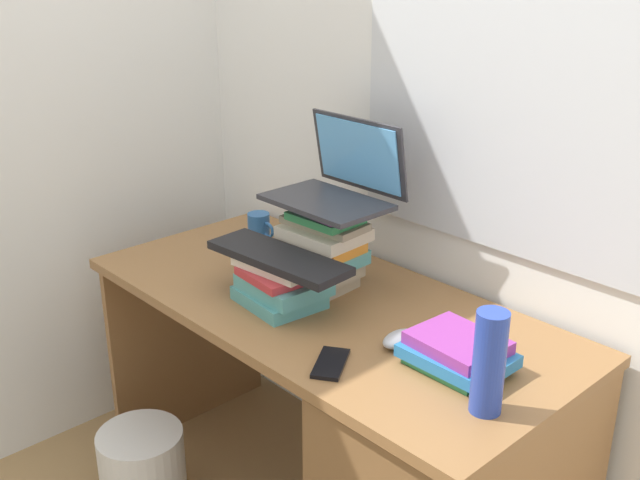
# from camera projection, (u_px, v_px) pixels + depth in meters

# --- Properties ---
(wall_back) EXTENTS (6.00, 0.06, 2.60)m
(wall_back) POSITION_uv_depth(u_px,v_px,m) (424.00, 72.00, 2.09)
(wall_back) COLOR white
(wall_back) RESTS_ON ground
(wall_left) EXTENTS (0.05, 6.00, 2.60)m
(wall_left) POSITION_uv_depth(u_px,v_px,m) (126.00, 50.00, 2.51)
(wall_left) COLOR silver
(wall_left) RESTS_ON ground
(desk) EXTENTS (1.42, 0.66, 0.72)m
(desk) POSITION_uv_depth(u_px,v_px,m) (414.00, 465.00, 1.93)
(desk) COLOR olive
(desk) RESTS_ON ground
(book_stack_tall) EXTENTS (0.25, 0.19, 0.24)m
(book_stack_tall) POSITION_uv_depth(u_px,v_px,m) (325.00, 244.00, 2.12)
(book_stack_tall) COLOR gray
(book_stack_tall) RESTS_ON desk
(book_stack_keyboard_riser) EXTENTS (0.25, 0.20, 0.12)m
(book_stack_keyboard_riser) POSITION_uv_depth(u_px,v_px,m) (280.00, 284.00, 2.03)
(book_stack_keyboard_riser) COLOR teal
(book_stack_keyboard_riser) RESTS_ON desk
(book_stack_side) EXTENTS (0.23, 0.19, 0.08)m
(book_stack_side) POSITION_uv_depth(u_px,v_px,m) (458.00, 352.00, 1.74)
(book_stack_side) COLOR #338C4C
(book_stack_side) RESTS_ON desk
(laptop) EXTENTS (0.34, 0.26, 0.22)m
(laptop) POSITION_uv_depth(u_px,v_px,m) (340.00, 182.00, 2.09)
(laptop) COLOR #2D2D33
(laptop) RESTS_ON book_stack_tall
(keyboard) EXTENTS (0.43, 0.17, 0.02)m
(keyboard) POSITION_uv_depth(u_px,v_px,m) (278.00, 257.00, 2.01)
(keyboard) COLOR black
(keyboard) RESTS_ON book_stack_keyboard_riser
(computer_mouse) EXTENTS (0.06, 0.10, 0.04)m
(computer_mouse) POSITION_uv_depth(u_px,v_px,m) (400.00, 339.00, 1.84)
(computer_mouse) COLOR #A5A8AD
(computer_mouse) RESTS_ON desk
(mug) EXTENTS (0.11, 0.07, 0.10)m
(mug) POSITION_uv_depth(u_px,v_px,m) (259.00, 228.00, 2.46)
(mug) COLOR #265999
(mug) RESTS_ON desk
(water_bottle) EXTENTS (0.07, 0.07, 0.23)m
(water_bottle) POSITION_uv_depth(u_px,v_px,m) (489.00, 363.00, 1.55)
(water_bottle) COLOR #263FA5
(water_bottle) RESTS_ON desk
(cell_phone) EXTENTS (0.13, 0.15, 0.01)m
(cell_phone) POSITION_uv_depth(u_px,v_px,m) (331.00, 363.00, 1.75)
(cell_phone) COLOR black
(cell_phone) RESTS_ON desk
(wastebasket) EXTENTS (0.26, 0.26, 0.28)m
(wastebasket) POSITION_uv_depth(u_px,v_px,m) (143.00, 472.00, 2.30)
(wastebasket) COLOR silver
(wastebasket) RESTS_ON ground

